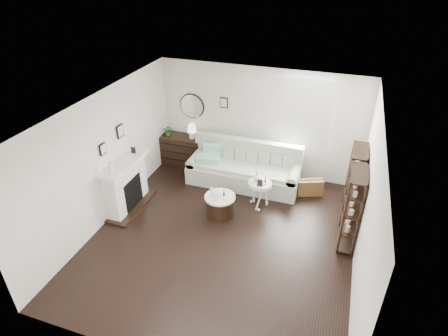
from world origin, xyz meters
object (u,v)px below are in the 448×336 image
(sofa, at_px, (244,170))
(drum_table, at_px, (220,205))
(dresser, at_px, (181,150))
(pedestal_table, at_px, (260,185))

(sofa, bearing_deg, drum_table, -95.79)
(sofa, height_order, drum_table, sofa)
(sofa, relative_size, dresser, 2.25)
(sofa, relative_size, drum_table, 4.05)
(dresser, relative_size, drum_table, 1.80)
(drum_table, bearing_deg, sofa, 84.21)
(dresser, relative_size, pedestal_table, 1.92)
(drum_table, xyz_separation_m, pedestal_table, (0.73, 0.55, 0.33))
(sofa, xyz_separation_m, dresser, (-1.85, 0.39, 0.05))
(drum_table, distance_m, pedestal_table, 0.98)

